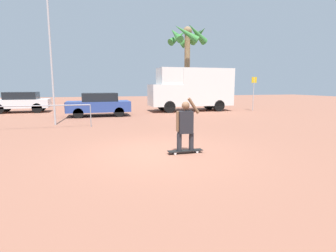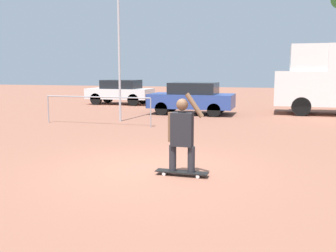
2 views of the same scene
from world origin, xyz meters
name	(u,v)px [view 1 (image 1 of 2)]	position (x,y,z in m)	size (l,w,h in m)	color
ground_plane	(160,153)	(0.00, 0.00, 0.00)	(80.00, 80.00, 0.00)	#935B47
skateboard	(185,151)	(0.68, -0.27, 0.07)	(1.03, 0.23, 0.09)	black
person_skateboarder	(185,124)	(0.68, -0.27, 0.87)	(0.70, 0.23, 1.52)	#28282D
camper_van	(192,88)	(5.51, 11.62, 1.74)	(6.30, 2.06, 3.21)	black
parked_car_blue	(99,104)	(-1.47, 10.05, 0.77)	(3.91, 1.88, 1.48)	black
parked_car_white	(21,102)	(-6.84, 13.98, 0.79)	(3.88, 1.83, 1.48)	black
palm_tree_near_van	(188,42)	(6.75, 16.15, 5.87)	(3.61, 3.76, 7.37)	#8E704C
flagpole	(50,31)	(-3.62, 6.74, 4.50)	(0.92, 0.12, 8.08)	#B7B7BC
street_sign	(254,89)	(10.22, 10.64, 1.65)	(0.44, 0.06, 2.59)	#B7B7BC
plaza_railing_segment	(41,109)	(-4.08, 5.54, 0.90)	(4.28, 0.05, 1.08)	#99999E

